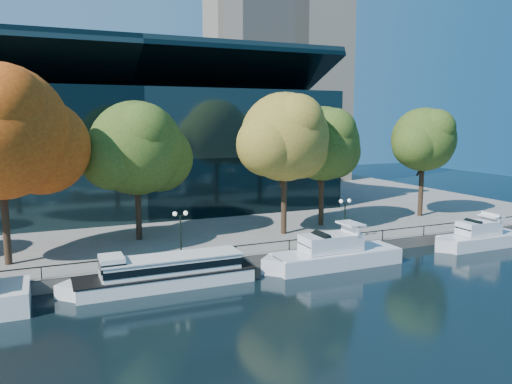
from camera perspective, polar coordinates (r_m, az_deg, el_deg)
name	(u,v)px	position (r m, az deg, el deg)	size (l,w,h in m)	color
ground	(251,280)	(39.59, -0.58, -10.03)	(160.00, 160.00, 0.00)	black
promenade	(154,203)	(73.49, -11.59, -1.21)	(90.00, 67.08, 1.00)	slate
railing	(236,246)	(41.94, -2.31, -6.22)	(88.20, 0.08, 0.99)	black
convention_building	(129,150)	(67.40, -14.33, 4.71)	(50.00, 24.57, 21.43)	black
office_tower	(275,10)	(101.33, 2.17, 20.04)	(22.50, 22.50, 65.90)	gray
tour_boat	(162,272)	(38.41, -10.72, -8.93)	(14.53, 3.24, 2.76)	white
cruiser_near	(331,254)	(43.20, 8.59, -6.97)	(12.64, 3.25, 3.66)	silver
cruiser_far	(478,237)	(53.64, 24.05, -4.69)	(10.17, 2.82, 3.32)	silver
tree_1	(2,134)	(43.21, -27.01, 5.89)	(13.19, 10.82, 15.81)	black
tree_2	(138,150)	(48.20, -13.29, 4.68)	(11.03, 9.05, 13.19)	black
tree_3	(286,139)	(49.45, 3.50, 6.08)	(10.93, 8.97, 14.10)	black
tree_4	(324,145)	(54.07, 7.78, 5.31)	(9.92, 8.13, 12.83)	black
tree_5	(425,141)	(61.98, 18.72, 5.55)	(9.30, 7.63, 12.82)	black
lamp_1	(180,224)	(41.34, -8.63, -3.62)	(1.26, 0.36, 4.03)	black
lamp_2	(345,210)	(47.76, 10.13, -2.04)	(1.26, 0.36, 4.03)	black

